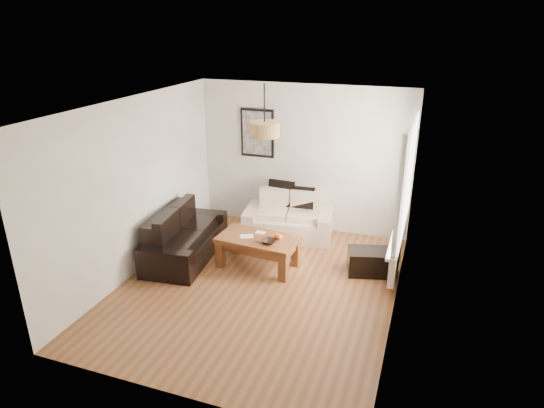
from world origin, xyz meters
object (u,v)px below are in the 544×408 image
(sofa_leather, at_px, (185,235))
(coffee_table, at_px, (258,252))
(loveseat_cream, at_px, (288,216))
(ottoman, at_px, (370,262))

(sofa_leather, xyz_separation_m, coffee_table, (1.22, 0.08, -0.13))
(loveseat_cream, height_order, sofa_leather, loveseat_cream)
(sofa_leather, relative_size, ottoman, 2.67)
(sofa_leather, bearing_deg, coffee_table, -92.40)
(loveseat_cream, relative_size, coffee_table, 1.26)
(coffee_table, bearing_deg, sofa_leather, -176.18)
(sofa_leather, bearing_deg, loveseat_cream, -51.46)
(sofa_leather, bearing_deg, ottoman, -87.35)
(sofa_leather, height_order, coffee_table, sofa_leather)
(sofa_leather, distance_m, ottoman, 2.92)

